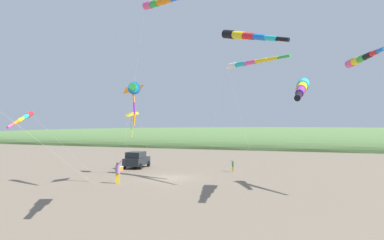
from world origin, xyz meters
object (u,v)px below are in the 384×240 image
(kite_windsock_checkered_midright, at_px, (159,3))
(kite_windsock_rainbow_low_near, at_px, (302,88))
(person_child_green_jacket, at_px, (233,165))
(kite_windsock_yellow_midlevel, at_px, (134,88))
(person_adult_flyer, at_px, (118,171))
(kite_delta_white_trailing, at_px, (132,115))
(kite_windsock_red_high_left, at_px, (246,36))
(cooler_box, at_px, (120,168))
(kite_windsock_long_streamer_left, at_px, (247,63))
(parked_car, at_px, (137,159))
(kite_delta_long_streamer_right, at_px, (132,90))
(kite_windsock_orange_high_right, at_px, (24,118))
(kite_windsock_black_fish_shape, at_px, (360,59))

(kite_windsock_checkered_midright, xyz_separation_m, kite_windsock_rainbow_low_near, (-1.41, 10.18, -6.67))
(person_child_green_jacket, distance_m, kite_windsock_yellow_midlevel, 20.81)
(person_adult_flyer, xyz_separation_m, kite_delta_white_trailing, (-6.12, -2.39, 4.82))
(kite_windsock_rainbow_low_near, relative_size, kite_windsock_red_high_left, 1.03)
(person_child_green_jacket, xyz_separation_m, kite_windsock_checkered_midright, (12.69, -2.15, 13.34))
(person_child_green_jacket, relative_size, kite_windsock_rainbow_low_near, 0.09)
(person_adult_flyer, distance_m, kite_windsock_yellow_midlevel, 12.23)
(kite_windsock_red_high_left, bearing_deg, cooler_box, -97.53)
(kite_windsock_long_streamer_left, relative_size, kite_windsock_red_high_left, 0.75)
(parked_car, distance_m, kite_windsock_red_high_left, 18.66)
(person_child_green_jacket, height_order, kite_delta_long_streamer_right, kite_delta_long_streamer_right)
(person_child_green_jacket, height_order, kite_windsock_red_high_left, kite_windsock_red_high_left)
(parked_car, xyz_separation_m, person_adult_flyer, (10.70, 4.48, 0.10))
(kite_windsock_long_streamer_left, bearing_deg, kite_delta_long_streamer_right, -65.38)
(kite_windsock_yellow_midlevel, bearing_deg, kite_windsock_orange_high_right, -105.00)
(kite_windsock_red_high_left, bearing_deg, kite_windsock_yellow_midlevel, -10.20)
(kite_windsock_black_fish_shape, bearing_deg, kite_windsock_yellow_midlevel, -42.84)
(kite_delta_long_streamer_right, relative_size, kite_windsock_rainbow_low_near, 0.89)
(parked_car, distance_m, kite_delta_long_streamer_right, 13.65)
(cooler_box, relative_size, kite_delta_long_streamer_right, 0.05)
(parked_car, distance_m, cooler_box, 2.77)
(cooler_box, height_order, person_child_green_jacket, person_child_green_jacket)
(cooler_box, xyz_separation_m, person_child_green_jacket, (-3.26, 11.59, 0.46))
(cooler_box, distance_m, kite_windsock_long_streamer_left, 18.17)
(kite_windsock_yellow_midlevel, bearing_deg, cooler_box, -145.22)
(person_child_green_jacket, xyz_separation_m, kite_windsock_red_high_left, (5.13, 2.62, 12.09))
(kite_windsock_long_streamer_left, distance_m, kite_windsock_orange_high_right, 17.99)
(kite_windsock_orange_high_right, bearing_deg, cooler_box, -177.76)
(kite_delta_white_trailing, distance_m, kite_windsock_red_high_left, 13.51)
(kite_windsock_black_fish_shape, bearing_deg, kite_windsock_orange_high_right, -66.72)
(person_child_green_jacket, xyz_separation_m, kite_windsock_long_streamer_left, (7.06, 3.24, 9.31))
(person_child_green_jacket, relative_size, kite_windsock_orange_high_right, 0.09)
(kite_windsock_rainbow_low_near, bearing_deg, kite_windsock_long_streamer_left, -131.44)
(person_adult_flyer, distance_m, kite_windsock_long_streamer_left, 13.98)
(kite_windsock_orange_high_right, height_order, kite_delta_long_streamer_right, kite_delta_long_streamer_right)
(parked_car, bearing_deg, kite_windsock_long_streamer_left, 65.85)
(cooler_box, bearing_deg, person_adult_flyer, 31.60)
(kite_windsock_long_streamer_left, distance_m, kite_windsock_yellow_midlevel, 13.62)
(kite_windsock_black_fish_shape, xyz_separation_m, kite_windsock_red_high_left, (-1.96, -9.21, 3.03))
(kite_windsock_long_streamer_left, bearing_deg, kite_windsock_orange_high_right, -55.35)
(kite_windsock_rainbow_low_near, height_order, kite_windsock_yellow_midlevel, kite_windsock_rainbow_low_near)
(parked_car, distance_m, person_child_green_jacket, 11.12)
(kite_windsock_rainbow_low_near, bearing_deg, person_adult_flyer, -89.81)
(kite_windsock_checkered_midright, xyz_separation_m, kite_windsock_orange_high_right, (4.25, -8.90, -8.70))
(person_child_green_jacket, bearing_deg, kite_windsock_orange_high_right, -33.12)
(person_child_green_jacket, relative_size, kite_windsock_checkered_midright, 0.09)
(kite_delta_white_trailing, relative_size, kite_delta_long_streamer_right, 0.49)
(kite_windsock_black_fish_shape, relative_size, kite_windsock_orange_high_right, 1.10)
(kite_delta_white_trailing, relative_size, kite_windsock_orange_high_right, 0.46)
(cooler_box, xyz_separation_m, kite_windsock_orange_high_right, (13.68, 0.54, 5.10))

